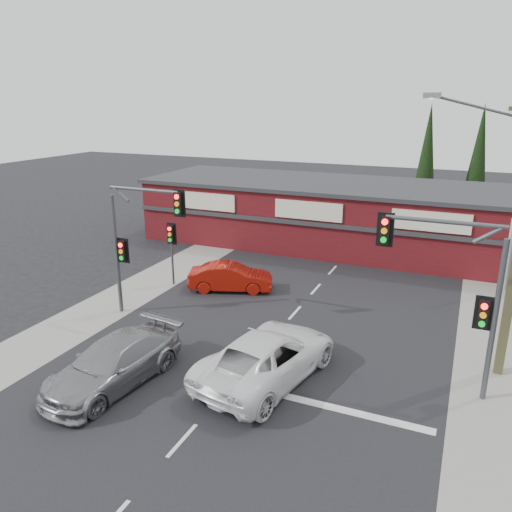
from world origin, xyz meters
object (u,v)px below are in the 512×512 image
at_px(shop_building, 341,214).
at_px(red_sedan, 231,277).
at_px(silver_suv, 114,363).
at_px(white_suv, 268,356).

bearing_deg(shop_building, red_sedan, -106.14).
height_order(silver_suv, red_sedan, silver_suv).
height_order(white_suv, red_sedan, white_suv).
relative_size(white_suv, red_sedan, 1.44).
relative_size(silver_suv, shop_building, 0.20).
bearing_deg(red_sedan, white_suv, -165.02).
bearing_deg(shop_building, silver_suv, -97.84).
xyz_separation_m(silver_suv, shop_building, (2.77, 20.11, 1.34)).
distance_m(white_suv, shop_building, 17.77).
xyz_separation_m(white_suv, shop_building, (-1.96, 17.62, 1.28)).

